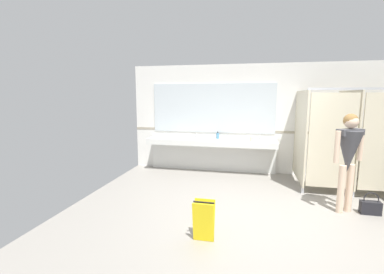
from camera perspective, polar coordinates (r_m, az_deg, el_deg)
ground_plane at (r=4.62m, az=14.19°, el=-16.89°), size 6.50×5.92×0.10m
wall_back at (r=6.92m, az=14.05°, el=3.69°), size 6.50×0.12×2.70m
wall_back_tile_band at (r=6.88m, az=13.97°, el=1.16°), size 6.50×0.01×0.06m
vanity_counter at (r=6.83m, az=4.03°, el=-2.33°), size 3.22×0.52×0.96m
mirror_panel at (r=6.90m, az=4.36°, el=6.14°), size 3.12×0.02×1.24m
bathroom_stalls at (r=6.30m, az=30.46°, el=-0.17°), size 1.89×1.39×2.08m
person_standing at (r=5.05m, az=30.28°, el=-2.57°), size 0.55×0.55×1.65m
handbag at (r=5.41m, az=33.64°, el=-12.26°), size 0.31×0.13×0.37m
soap_dispenser at (r=6.83m, az=5.47°, el=0.28°), size 0.07×0.07×0.18m
paper_cup at (r=6.56m, az=12.43°, el=-0.46°), size 0.07×0.07×0.10m
wet_floor_sign at (r=3.74m, az=2.50°, el=-17.28°), size 0.28×0.19×0.56m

